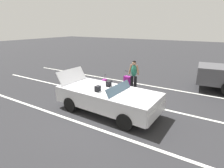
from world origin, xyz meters
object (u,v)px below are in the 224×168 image
at_px(suitcase_large_black, 110,89).
at_px(suitcase_medium_bright, 127,82).
at_px(suitcase_small_carryon, 104,84).
at_px(traveler_person, 134,74).
at_px(convertible_car, 112,99).
at_px(duffel_bag, 115,87).

relative_size(suitcase_large_black, suitcase_medium_bright, 0.77).
height_order(suitcase_small_carryon, traveler_person, traveler_person).
bearing_deg(convertible_car, duffel_bag, 119.77).
height_order(convertible_car, duffel_bag, convertible_car).
distance_m(suitcase_large_black, suitcase_medium_bright, 1.73).
height_order(suitcase_medium_bright, traveler_person, traveler_person).
height_order(suitcase_large_black, suitcase_medium_bright, suitcase_medium_bright).
bearing_deg(suitcase_medium_bright, suitcase_large_black, -164.25).
bearing_deg(suitcase_large_black, traveler_person, -156.73).
bearing_deg(traveler_person, convertible_car, 4.68).
bearing_deg(duffel_bag, suitcase_medium_bright, 67.12).
xyz_separation_m(suitcase_large_black, traveler_person, (0.69, 1.25, 0.56)).
distance_m(suitcase_medium_bright, traveler_person, 0.98).
bearing_deg(suitcase_large_black, suitcase_small_carryon, -81.09).
height_order(suitcase_medium_bright, suitcase_small_carryon, suitcase_medium_bright).
distance_m(convertible_car, duffel_bag, 2.80).
xyz_separation_m(convertible_car, suitcase_medium_bright, (-0.95, 3.23, -0.28)).
distance_m(suitcase_large_black, traveler_person, 1.54).
relative_size(convertible_car, duffel_bag, 6.05).
xyz_separation_m(convertible_car, suitcase_small_carryon, (-1.96, 2.37, -0.34)).
bearing_deg(suitcase_small_carryon, suitcase_large_black, 126.66).
distance_m(suitcase_large_black, suitcase_small_carryon, 1.26).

